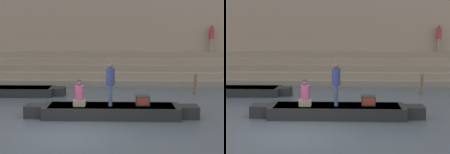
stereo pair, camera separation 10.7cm
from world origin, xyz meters
The scene contains 10 objects.
ground_plane centered at (0.00, 0.00, 0.00)m, with size 120.00×120.00×0.00m, color #4C5660.
ghat_steps centered at (0.00, 9.23, 0.67)m, with size 36.00×2.91×1.82m.
back_wall centered at (0.00, 10.89, 3.99)m, with size 34.20×1.28×8.04m.
rowboat_main centered at (1.38, 1.51, 0.25)m, with size 6.64×1.28×0.47m.
person_standing centered at (1.35, 1.47, 1.41)m, with size 0.33×0.33×1.63m.
person_rowing centered at (0.17, 1.41, 0.88)m, with size 0.46×0.36×1.03m.
tv_set centered at (2.58, 1.59, 0.65)m, with size 0.52×0.44×0.36m.
moored_boat_shore centered at (-3.69, 5.23, 0.22)m, with size 5.28×1.14×0.41m.
mooring_post centered at (5.60, 5.74, 0.52)m, with size 0.15×0.15×1.04m, color brown.
person_on_steps centered at (7.55, 10.01, 2.81)m, with size 0.31×0.31×1.70m.
Camera 2 is at (1.77, -10.09, 3.49)m, focal length 50.00 mm.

